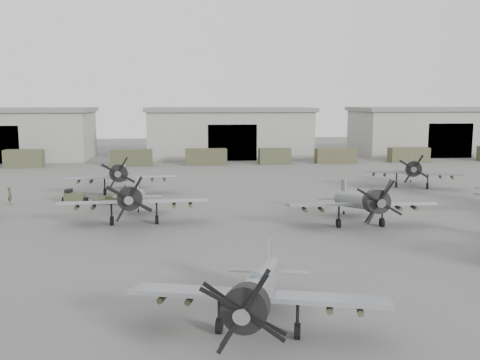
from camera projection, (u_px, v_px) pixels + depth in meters
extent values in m
plane|color=#565653|center=(318.00, 255.00, 34.63)|extent=(220.00, 220.00, 0.00)
cube|color=gray|center=(6.00, 136.00, 90.63)|extent=(28.00, 14.00, 8.00)
cube|color=slate|center=(4.00, 110.00, 89.99)|extent=(29.00, 14.80, 0.70)
cube|color=gray|center=(229.00, 134.00, 94.95)|extent=(28.00, 14.00, 8.00)
cube|color=slate|center=(228.00, 109.00, 94.31)|extent=(29.00, 14.80, 0.70)
cube|color=black|center=(232.00, 143.00, 88.42)|extent=(8.12, 0.40, 6.00)
cube|color=gray|center=(432.00, 133.00, 99.27)|extent=(28.00, 14.00, 8.00)
cube|color=slate|center=(433.00, 109.00, 98.63)|extent=(29.00, 14.80, 0.70)
cube|color=black|center=(450.00, 141.00, 92.74)|extent=(8.12, 0.40, 6.00)
cube|color=#43472F|center=(24.00, 158.00, 79.93)|extent=(5.60, 2.20, 2.64)
cube|color=#3D402A|center=(131.00, 158.00, 81.74)|extent=(6.26, 2.20, 2.48)
cube|color=#40402A|center=(206.00, 157.00, 83.04)|extent=(6.40, 2.20, 2.49)
cube|color=#40442D|center=(275.00, 156.00, 84.27)|extent=(4.95, 2.20, 2.44)
cube|color=#44432C|center=(336.00, 156.00, 85.40)|extent=(6.42, 2.20, 2.35)
cube|color=#46462D|center=(409.00, 155.00, 86.79)|extent=(6.44, 2.20, 2.35)
cylinder|color=#95969D|center=(260.00, 286.00, 23.21)|extent=(3.82, 9.37, 2.76)
cylinder|color=black|center=(246.00, 308.00, 19.06)|extent=(1.99, 1.80, 1.84)
cube|color=#95969D|center=(259.00, 295.00, 22.73)|extent=(11.15, 4.88, 0.50)
cube|color=#95969D|center=(270.00, 256.00, 27.24)|extent=(0.50, 1.44, 1.76)
ellipsoid|color=#3F4C54|center=(256.00, 279.00, 21.71)|extent=(0.80, 1.16, 0.49)
cylinder|color=black|center=(219.00, 326.00, 23.03)|extent=(0.43, 0.75, 0.71)
cylinder|color=black|center=(297.00, 331.00, 22.50)|extent=(0.43, 0.75, 0.71)
cylinder|color=black|center=(269.00, 294.00, 27.27)|extent=(0.18, 0.30, 0.28)
cylinder|color=#989BA1|center=(135.00, 197.00, 43.66)|extent=(1.50, 10.02, 2.95)
cylinder|color=black|center=(130.00, 199.00, 39.20)|extent=(1.81, 1.51, 1.96)
cube|color=#989BA1|center=(134.00, 202.00, 43.14)|extent=(11.82, 2.18, 0.53)
cube|color=#989BA1|center=(138.00, 187.00, 47.99)|extent=(0.13, 1.57, 1.89)
ellipsoid|color=#3F4C54|center=(133.00, 190.00, 42.05)|extent=(0.58, 1.14, 0.53)
cylinder|color=black|center=(112.00, 221.00, 42.96)|extent=(0.27, 0.76, 0.76)
cylinder|color=black|center=(157.00, 220.00, 43.39)|extent=(0.27, 0.76, 0.76)
cylinder|color=black|center=(138.00, 210.00, 48.02)|extent=(0.12, 0.30, 0.30)
cylinder|color=gray|center=(358.00, 200.00, 42.76)|extent=(1.74, 9.87, 2.90)
cylinder|color=black|center=(377.00, 202.00, 38.36)|extent=(1.81, 1.53, 1.93)
cube|color=gray|center=(360.00, 204.00, 42.24)|extent=(11.65, 2.46, 0.52)
cube|color=gray|center=(344.00, 189.00, 47.03)|extent=(0.17, 1.55, 1.85)
ellipsoid|color=#3F4C54|center=(364.00, 193.00, 41.17)|extent=(0.60, 1.13, 0.52)
cylinder|color=black|center=(338.00, 223.00, 42.14)|extent=(0.29, 0.75, 0.74)
cylinder|color=black|center=(382.00, 223.00, 42.42)|extent=(0.29, 0.75, 0.74)
cylinder|color=black|center=(344.00, 213.00, 47.06)|extent=(0.12, 0.30, 0.30)
cylinder|color=#93979B|center=(122.00, 174.00, 57.32)|extent=(1.71, 9.95, 2.92)
cylinder|color=black|center=(119.00, 174.00, 52.92)|extent=(1.82, 1.53, 1.94)
cube|color=#93979B|center=(122.00, 177.00, 56.81)|extent=(11.74, 2.43, 0.52)
cube|color=#93979B|center=(125.00, 168.00, 61.60)|extent=(0.16, 1.56, 1.87)
ellipsoid|color=#3F4C54|center=(121.00, 168.00, 55.73)|extent=(0.60, 1.14, 0.52)
cylinder|color=black|center=(105.00, 192.00, 56.59)|extent=(0.28, 0.76, 0.75)
cylinder|color=black|center=(139.00, 191.00, 57.10)|extent=(0.28, 0.76, 0.75)
cylinder|color=black|center=(125.00, 186.00, 61.63)|extent=(0.12, 0.30, 0.30)
cylinder|color=gray|center=(412.00, 170.00, 61.43)|extent=(4.89, 9.24, 2.78)
cylinder|color=black|center=(414.00, 169.00, 57.35)|extent=(2.11, 1.95, 1.85)
cube|color=gray|center=(412.00, 173.00, 60.96)|extent=(11.04, 6.12, 0.50)
cube|color=gray|center=(411.00, 165.00, 65.39)|extent=(0.67, 1.41, 1.78)
ellipsoid|color=#3F4C54|center=(413.00, 165.00, 59.96)|extent=(0.91, 1.19, 0.50)
cylinder|color=black|center=(396.00, 185.00, 61.47)|extent=(0.51, 0.75, 0.71)
cylinder|color=black|center=(427.00, 186.00, 60.53)|extent=(0.51, 0.75, 0.71)
cylinder|color=black|center=(411.00, 181.00, 65.43)|extent=(0.21, 0.30, 0.29)
cube|color=#3E422B|center=(75.00, 197.00, 52.36)|extent=(2.05, 1.47, 0.83)
cube|color=black|center=(69.00, 192.00, 52.33)|extent=(0.68, 1.01, 0.52)
cylinder|color=black|center=(75.00, 200.00, 52.41)|extent=(1.33, 0.80, 0.58)
cylinder|color=black|center=(88.00, 198.00, 52.27)|extent=(1.24, 0.32, 0.08)
cube|color=#3E422B|center=(114.00, 198.00, 52.08)|extent=(4.14, 2.17, 0.19)
cylinder|color=black|center=(114.00, 201.00, 52.12)|extent=(1.61, 0.74, 0.46)
cylinder|color=#3E422B|center=(114.00, 196.00, 52.05)|extent=(1.49, 0.60, 0.33)
imported|color=#45452D|center=(10.00, 196.00, 51.36)|extent=(0.61, 0.73, 1.72)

